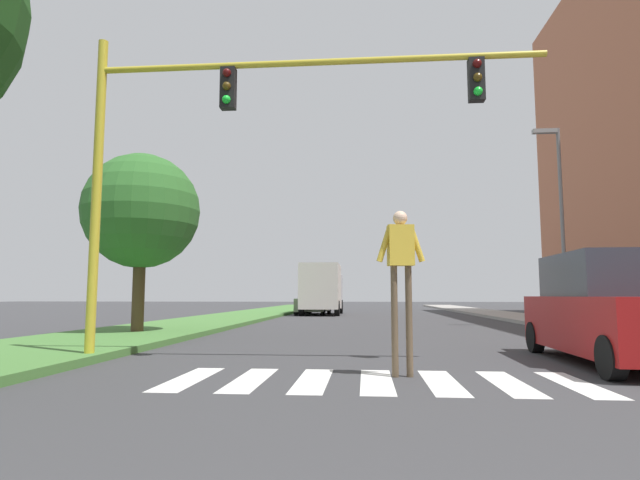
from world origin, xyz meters
name	(u,v)px	position (x,y,z in m)	size (l,w,h in m)	color
ground_plane	(368,317)	(0.00, 30.00, 0.00)	(140.00, 140.00, 0.00)	#38383A
crosswalk	(377,381)	(0.00, 7.38, 0.00)	(5.85, 2.20, 0.01)	silver
median_strip	(240,316)	(-6.93, 28.00, 0.07)	(4.05, 64.00, 0.15)	#477A38
tree_mid	(141,211)	(-6.88, 14.92, 3.73)	(3.47, 3.47, 5.34)	#4C3823
sidewalk_right	(520,317)	(7.85, 28.00, 0.07)	(3.00, 64.00, 0.15)	#9E9991
traffic_light_gantry	(225,127)	(-2.75, 9.17, 4.34)	(8.45, 0.30, 6.00)	gold
street_lamp_right	(559,206)	(7.25, 20.20, 4.59)	(1.02, 0.24, 7.50)	slate
pedestrian_performer	(401,265)	(0.39, 7.82, 1.66)	(0.75, 0.29, 2.49)	brown
suv_crossing	(614,311)	(4.26, 9.61, 0.93)	(2.09, 4.66, 1.97)	maroon
sedan_midblock	(313,302)	(-3.42, 32.83, 0.77)	(1.98, 4.45, 1.66)	gray
truck_box_delivery	(322,289)	(-2.86, 32.67, 1.63)	(2.40, 6.20, 3.10)	#B7B7BC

